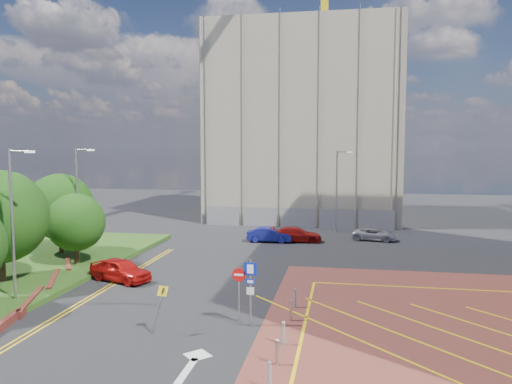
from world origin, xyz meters
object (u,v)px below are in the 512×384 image
(car_red_left, at_px, (120,270))
(car_red_back, at_px, (296,234))
(tree_d, at_px, (60,206))
(lamp_left_near, at_px, (13,218))
(warning_sign, at_px, (160,303))
(car_silver_back, at_px, (374,234))
(sign_cluster, at_px, (246,285))
(tree_c, at_px, (76,222))
(tree_b, at_px, (0,217))
(car_blue_back, at_px, (269,235))
(lamp_back, at_px, (337,188))
(lamp_left_far, at_px, (78,198))

(car_red_left, height_order, car_red_back, car_red_left)
(tree_d, distance_m, lamp_left_near, 11.76)
(warning_sign, distance_m, car_silver_back, 26.95)
(lamp_left_near, height_order, sign_cluster, lamp_left_near)
(tree_d, bearing_deg, tree_c, -45.00)
(tree_b, relative_size, sign_cluster, 2.11)
(tree_c, relative_size, lamp_left_near, 0.61)
(sign_cluster, height_order, car_silver_back, sign_cluster)
(car_blue_back, relative_size, car_silver_back, 1.00)
(tree_d, distance_m, lamp_back, 25.47)
(lamp_left_near, bearing_deg, lamp_back, 57.60)
(car_red_left, distance_m, car_silver_back, 23.42)
(car_blue_back, bearing_deg, car_silver_back, -77.04)
(tree_d, height_order, warning_sign, tree_d)
(warning_sign, bearing_deg, sign_cluster, 25.42)
(warning_sign, distance_m, car_red_left, 9.87)
(lamp_left_near, distance_m, car_red_left, 7.44)
(sign_cluster, bearing_deg, tree_d, 144.42)
(car_red_left, relative_size, car_red_back, 0.94)
(sign_cluster, distance_m, car_silver_back, 24.12)
(tree_d, relative_size, car_red_left, 1.44)
(tree_c, xyz_separation_m, tree_d, (-3.00, 3.00, 0.68))
(lamp_back, height_order, sign_cluster, lamp_back)
(tree_d, xyz_separation_m, car_red_back, (17.11, 9.12, -3.22))
(car_blue_back, xyz_separation_m, car_silver_back, (9.14, 2.42, -0.10))
(lamp_left_near, bearing_deg, tree_d, 110.35)
(lamp_left_near, xyz_separation_m, warning_sign, (9.13, -2.72, -3.23))
(lamp_left_far, bearing_deg, lamp_back, 40.86)
(car_silver_back, bearing_deg, lamp_left_near, 147.85)
(tree_c, relative_size, car_blue_back, 1.24)
(car_red_left, relative_size, car_blue_back, 1.07)
(lamp_back, bearing_deg, car_red_back, -120.57)
(tree_b, relative_size, car_red_left, 1.60)
(car_red_left, xyz_separation_m, car_silver_back, (16.45, 16.67, -0.17))
(tree_c, relative_size, lamp_left_far, 0.61)
(lamp_left_near, relative_size, car_red_left, 1.90)
(car_red_left, bearing_deg, tree_b, 129.98)
(tree_d, xyz_separation_m, sign_cluster, (16.80, -12.02, -1.92))
(car_red_back, bearing_deg, tree_d, 112.92)
(sign_cluster, bearing_deg, lamp_left_near, 175.44)
(lamp_back, bearing_deg, lamp_left_far, -139.14)
(car_silver_back, bearing_deg, sign_cluster, 172.69)
(sign_cluster, height_order, car_red_back, sign_cluster)
(lamp_left_near, xyz_separation_m, lamp_left_far, (-2.00, 10.00, 0.00))
(lamp_left_far, relative_size, warning_sign, 3.56)
(tree_d, relative_size, sign_cluster, 1.90)
(lamp_left_near, bearing_deg, car_blue_back, 61.25)
(lamp_back, distance_m, sign_cluster, 27.38)
(tree_d, relative_size, lamp_left_far, 0.76)
(tree_c, distance_m, car_red_back, 18.78)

